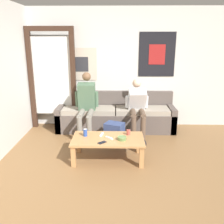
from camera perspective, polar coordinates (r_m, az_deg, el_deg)
name	(u,v)px	position (r m, az deg, el deg)	size (l,w,h in m)	color
ground_plane	(116,196)	(3.32, 0.94, -18.58)	(18.00, 18.00, 0.00)	brown
wall_back	(117,69)	(5.53, 1.16, 9.91)	(10.00, 0.07, 2.55)	silver
door_frame	(52,73)	(5.50, -13.58, 8.60)	(1.00, 0.10, 2.15)	#382319
couch	(116,116)	(5.40, 0.81, -1.03)	(2.50, 0.68, 0.79)	#564C47
coffee_table	(108,141)	(4.05, -0.98, -6.76)	(1.15, 0.64, 0.37)	#B27F4C
person_seated_adult	(86,103)	(4.97, -5.96, 1.99)	(0.47, 0.85, 1.26)	gray
person_seated_teen	(137,106)	(5.02, 5.74, 1.44)	(0.47, 0.96, 1.11)	brown
backpack	(114,133)	(4.73, 0.45, -4.90)	(0.41, 0.38, 0.39)	navy
ceramic_bowl	(122,138)	(3.96, 2.25, -5.96)	(0.15, 0.15, 0.06)	#607F47
pillar_candle	(128,132)	(4.16, 3.72, -4.67)	(0.06, 0.06, 0.10)	#B24C42
drink_can_blue	(85,133)	(4.11, -6.19, -4.70)	(0.07, 0.07, 0.12)	#28479E
game_controller_near_left	(102,134)	(4.15, -2.42, -5.15)	(0.06, 0.15, 0.03)	white
game_controller_near_right	(109,138)	(4.01, -0.71, -5.93)	(0.13, 0.12, 0.03)	white
cell_phone	(102,142)	(3.86, -2.34, -6.97)	(0.14, 0.14, 0.01)	black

